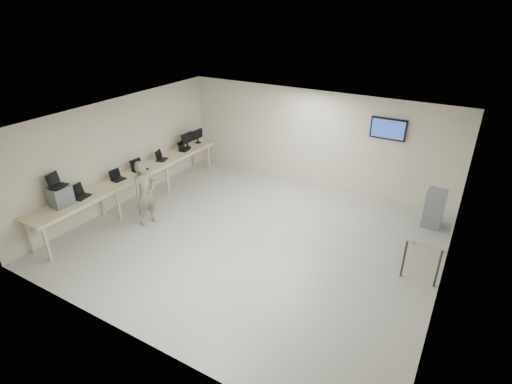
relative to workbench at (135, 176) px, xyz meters
The scene contains 14 objects.
room 3.67m from the workbench, ahead, with size 8.01×7.01×2.81m.
workbench is the anchor object (origin of this frame).
equipment_box 2.11m from the workbench, 91.72° to the right, with size 0.38×0.43×0.45m, color slate.
laptop_on_box 2.18m from the workbench, 93.29° to the right, with size 0.40×0.43×0.29m.
laptop_0 1.63m from the workbench, 92.55° to the right, with size 0.36×0.42×0.29m.
laptop_1 0.53m from the workbench, 97.67° to the right, with size 0.29×0.35×0.26m.
laptop_2 0.26m from the workbench, 101.78° to the left, with size 0.34×0.40×0.29m.
laptop_3 1.08m from the workbench, 92.49° to the left, with size 0.36×0.39×0.26m.
laptop_4 2.00m from the workbench, 89.99° to the left, with size 0.31×0.36×0.26m.
monitor_near 2.26m from the workbench, 90.29° to the left, with size 0.21×0.47×0.47m.
monitor_far 2.77m from the workbench, 90.23° to the left, with size 0.19×0.44×0.43m.
soldier 1.16m from the workbench, 31.87° to the right, with size 0.59×0.39×1.63m, color #656A5C.
side_table 7.26m from the workbench, ahead, with size 0.73×1.56×0.94m.
storage_bins 7.26m from the workbench, ahead, with size 0.36×0.40×0.75m.
Camera 1 is at (4.00, -6.69, 5.10)m, focal length 28.00 mm.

